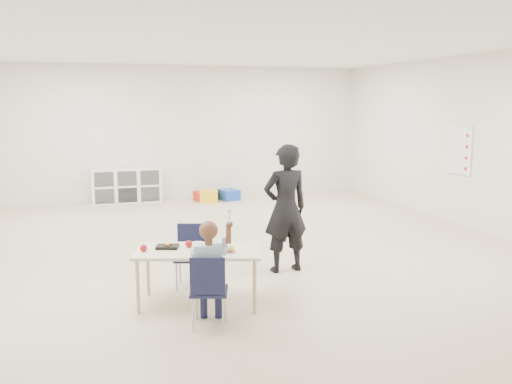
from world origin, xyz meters
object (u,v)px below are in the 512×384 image
object	(u,v)px
chair_near	(209,290)
cubby_shelf	(127,186)
child	(209,269)
table	(199,277)
adult	(285,208)

from	to	relation	value
chair_near	cubby_shelf	size ratio (longest dim) A/B	0.49
child	cubby_shelf	world-z (taller)	child
table	child	xyz separation A→B (m)	(-0.01, -0.55, 0.25)
table	chair_near	xyz separation A→B (m)	(-0.01, -0.55, 0.05)
table	chair_near	bearing A→B (deg)	-74.28
child	adult	size ratio (longest dim) A/B	0.70
child	table	bearing A→B (deg)	105.72
cubby_shelf	child	bearing A→B (deg)	-87.74
adult	cubby_shelf	bearing A→B (deg)	-79.09
child	cubby_shelf	bearing A→B (deg)	109.52
chair_near	adult	bearing A→B (deg)	64.51
adult	child	bearing A→B (deg)	42.30
cubby_shelf	adult	bearing A→B (deg)	-74.15
chair_near	adult	distance (m)	1.87
adult	table	bearing A→B (deg)	27.77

